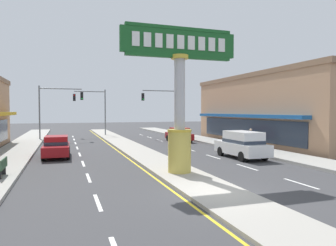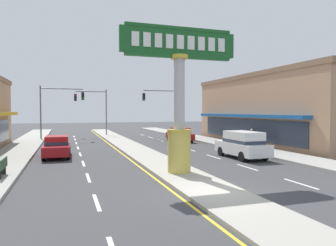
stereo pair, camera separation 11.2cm
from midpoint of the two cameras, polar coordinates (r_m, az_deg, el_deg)
name	(u,v)px [view 2 (the right image)]	position (r m, az deg, el deg)	size (l,w,h in m)	color
ground_plane	(214,194)	(12.86, 8.76, -12.85)	(160.00, 160.00, 0.00)	#3A3A3D
median_strip	(128,145)	(29.77, -7.26, -4.10)	(2.55, 52.00, 0.14)	#A39E93
sidewalk_left	(16,152)	(27.49, -26.02, -4.79)	(2.99, 60.00, 0.18)	#9E9B93
sidewalk_right	(226,144)	(31.12, 10.71, -3.81)	(2.99, 60.00, 0.18)	#9E9B93
lane_markings	(131,148)	(28.46, -6.73, -4.52)	(9.29, 52.00, 0.01)	silver
district_sign	(179,101)	(16.12, 2.28, 4.14)	(6.20, 1.26, 7.51)	gold
storefront_right	(283,109)	(34.58, 20.44, 2.41)	(9.97, 21.26, 7.06)	tan
traffic_light_left_side	(57,103)	(37.78, -19.63, 3.47)	(4.86, 0.46, 6.20)	slate
traffic_light_right_side	(165,104)	(39.54, -0.39, 3.54)	(4.86, 0.46, 6.20)	slate
traffic_light_median_far	(95,105)	(42.22, -13.22, 3.32)	(4.20, 0.46, 6.20)	slate
sedan_near_right_lane	(57,146)	(23.84, -19.60, -4.05)	(1.91, 4.34, 1.53)	maroon
suv_far_right_lane	(243,144)	(22.54, 13.67, -3.84)	(2.01, 4.62, 1.90)	white
sedan_near_left_lane	(180,134)	(33.85, 2.30, -2.10)	(1.89, 4.33, 1.53)	maroon
street_bench	(1,167)	(17.03, -28.24, -7.13)	(0.48, 1.60, 0.88)	#2D4C33
pedestrian_near_kerb	(251,136)	(28.54, 15.19, -2.39)	(0.41, 0.45, 1.60)	gold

